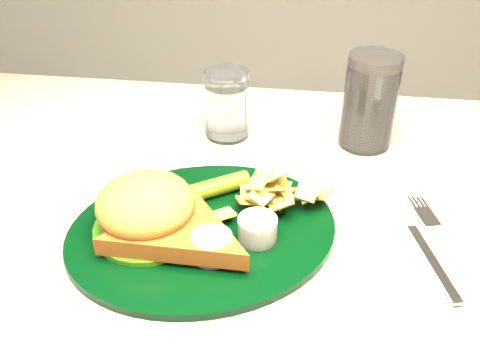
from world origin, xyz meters
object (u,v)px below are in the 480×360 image
Objects in this scene: water_glass at (227,104)px; fork_napkin at (431,256)px; dinner_plate at (202,210)px; cola_glass at (370,102)px.

fork_napkin is at bearing -42.83° from water_glass.
dinner_plate is 0.34m from cola_glass.
fork_napkin is (0.07, -0.27, -0.07)m from cola_glass.
fork_napkin is at bearing -26.35° from dinner_plate.
water_glass reaches higher than dinner_plate.
water_glass is at bearing -179.70° from cola_glass.
water_glass is 0.23m from cola_glass.
fork_napkin is at bearing -76.36° from cola_glass.
cola_glass is 0.87× the size of fork_napkin.
cola_glass is at bearing 26.14° from dinner_plate.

